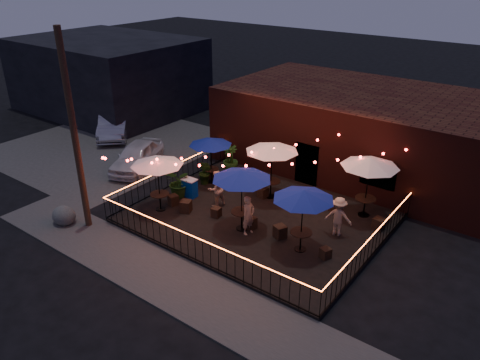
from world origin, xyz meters
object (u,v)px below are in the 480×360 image
object	(u,v)px
cafe_table_5	(370,163)
cooler	(190,188)
cafe_table_1	(210,142)
cafe_table_4	(304,196)
cafe_table_3	(272,148)
boulder	(64,216)
cafe_table_2	(242,176)
cafe_table_0	(157,162)
utility_pole	(74,135)

from	to	relation	value
cafe_table_5	cooler	xyz separation A→B (m)	(-7.10, -3.14, -1.97)
cafe_table_1	cafe_table_4	xyz separation A→B (m)	(6.44, -2.52, 0.21)
cafe_table_3	boulder	world-z (taller)	cafe_table_3
cafe_table_3	cafe_table_1	bearing A→B (deg)	-172.53
cafe_table_2	cafe_table_4	distance (m)	2.66
cafe_table_4	boulder	xyz separation A→B (m)	(-8.98, -4.01, -2.05)
cafe_table_0	cooler	distance (m)	2.47
cafe_table_2	cafe_table_3	world-z (taller)	cafe_table_3
cafe_table_4	cooler	size ratio (longest dim) A/B	2.90
cafe_table_3	boulder	distance (m)	9.26
cafe_table_2	cafe_table_3	size ratio (longest dim) A/B	0.94
cafe_table_0	cafe_table_2	xyz separation A→B (m)	(3.79, 0.81, 0.13)
cafe_table_1	cafe_table_2	size ratio (longest dim) A/B	0.81
utility_pole	cafe_table_2	distance (m)	6.55
cafe_table_0	cooler	bearing A→B (deg)	82.87
cafe_table_3	cafe_table_4	distance (m)	4.39
utility_pole	cafe_table_1	distance (m)	6.49
cafe_table_3	cafe_table_5	bearing A→B (deg)	13.03
cafe_table_3	cafe_table_5	xyz separation A→B (m)	(4.12, 0.95, 0.02)
utility_pole	cafe_table_1	world-z (taller)	utility_pole
cafe_table_0	cooler	size ratio (longest dim) A/B	2.81
cooler	boulder	world-z (taller)	cooler
cafe_table_0	cafe_table_4	size ratio (longest dim) A/B	0.97
cafe_table_1	cafe_table_5	size ratio (longest dim) A/B	0.75
cafe_table_2	utility_pole	bearing A→B (deg)	-147.75
cafe_table_2	cooler	distance (m)	4.16
cafe_table_1	cafe_table_2	bearing A→B (deg)	-34.80
cafe_table_0	cafe_table_4	world-z (taller)	cafe_table_4
cooler	cafe_table_0	bearing A→B (deg)	-100.04
cafe_table_4	boulder	size ratio (longest dim) A/B	2.62
utility_pole	cafe_table_2	bearing A→B (deg)	32.25
boulder	cafe_table_4	bearing A→B (deg)	24.05
cafe_table_0	cafe_table_2	world-z (taller)	cafe_table_2
cafe_table_2	cafe_table_5	distance (m)	5.32
utility_pole	boulder	world-z (taller)	utility_pole
cafe_table_2	cafe_table_5	size ratio (longest dim) A/B	0.92
cafe_table_2	cafe_table_4	bearing A→B (deg)	2.35
cafe_table_4	cooler	distance (m)	6.55
cooler	cafe_table_2	bearing A→B (deg)	-16.35
cafe_table_1	cafe_table_3	distance (m)	3.22
cafe_table_0	cafe_table_1	distance (m)	3.45
utility_pole	cooler	world-z (taller)	utility_pole
cafe_table_2	cooler	xyz separation A→B (m)	(-3.59, 0.86, -1.93)
cafe_table_4	cafe_table_1	bearing A→B (deg)	158.63
cafe_table_3	boulder	xyz separation A→B (m)	(-5.72, -6.94, -2.17)
cafe_table_1	cafe_table_4	distance (m)	6.91
cafe_table_2	boulder	size ratio (longest dim) A/B	2.88
cafe_table_3	cafe_table_5	distance (m)	4.23
cafe_table_1	cafe_table_4	world-z (taller)	cafe_table_4
cafe_table_2	cafe_table_5	world-z (taller)	cafe_table_5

